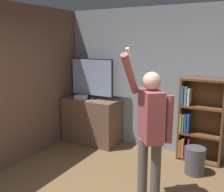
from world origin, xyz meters
TOP-DOWN VIEW (x-y plane):
  - wall_back at (0.00, 2.64)m, footprint 6.28×0.09m
  - wall_side_brick at (-2.17, 1.31)m, footprint 0.06×4.21m
  - tv_ledge at (-1.53, 2.29)m, footprint 1.14×0.58m
  - television at (-1.53, 2.33)m, footprint 0.95×0.22m
  - game_console at (-1.69, 2.15)m, footprint 0.22×0.17m
  - remote_loose at (-1.44, 2.10)m, footprint 0.10×0.14m
  - bookshelf at (0.54, 2.47)m, footprint 0.74×0.28m
  - person at (0.26, 0.90)m, footprint 0.56×0.56m
  - waste_bin at (0.65, 1.94)m, footprint 0.31×0.31m

SIDE VIEW (x-z plane):
  - waste_bin at x=0.65m, z-range 0.00..0.44m
  - tv_ledge at x=-1.53m, z-range 0.00..0.92m
  - bookshelf at x=0.54m, z-range -0.04..1.43m
  - remote_loose at x=-1.44m, z-range 0.92..0.94m
  - game_console at x=-1.69m, z-range 0.92..1.01m
  - person at x=0.26m, z-range 0.04..2.05m
  - television at x=-1.53m, z-range 0.93..1.75m
  - wall_side_brick at x=-2.17m, z-range 0.00..2.70m
  - wall_back at x=0.00m, z-range 0.00..2.70m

